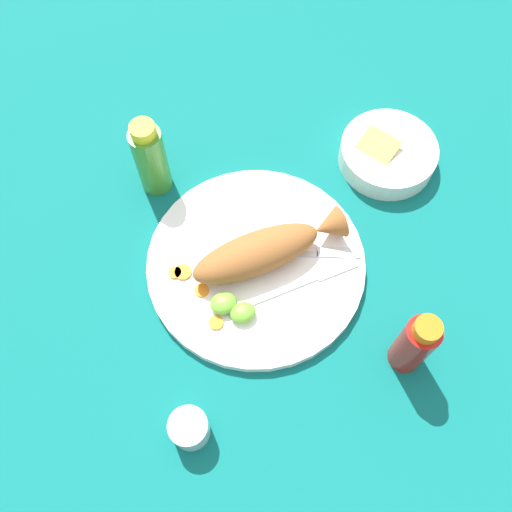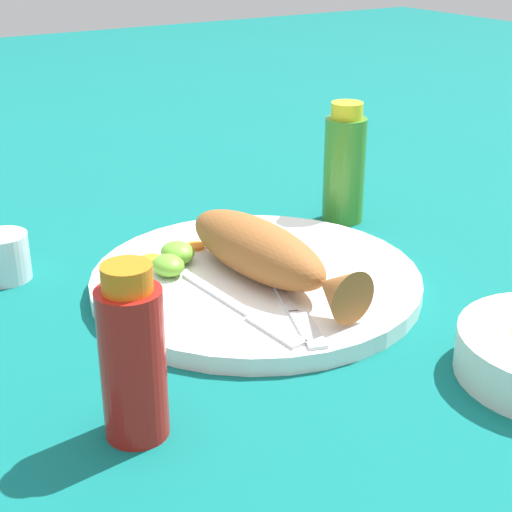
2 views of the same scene
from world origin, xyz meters
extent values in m
plane|color=#0C605B|center=(0.00, 0.00, 0.00)|extent=(4.00, 4.00, 0.00)
cylinder|color=white|center=(0.00, 0.00, 0.01)|extent=(0.35, 0.35, 0.02)
ellipsoid|color=#935628|center=(0.00, 0.00, 0.05)|extent=(0.21, 0.09, 0.06)
cone|color=#935628|center=(-0.12, -0.01, 0.05)|extent=(0.05, 0.06, 0.05)
cube|color=silver|center=(-0.04, 0.00, 0.02)|extent=(0.11, 0.05, 0.00)
cube|color=silver|center=(-0.13, 0.03, 0.02)|extent=(0.07, 0.04, 0.00)
cube|color=silver|center=(-0.02, 0.06, 0.02)|extent=(0.12, 0.02, 0.00)
cube|color=silver|center=(-0.12, 0.05, 0.02)|extent=(0.07, 0.02, 0.00)
cylinder|color=orange|center=(0.11, -0.02, 0.02)|extent=(0.03, 0.03, 0.00)
cylinder|color=orange|center=(0.13, -0.02, 0.02)|extent=(0.02, 0.02, 0.00)
cylinder|color=orange|center=(0.10, 0.02, 0.02)|extent=(0.02, 0.02, 0.00)
cylinder|color=orange|center=(0.09, 0.08, 0.02)|extent=(0.02, 0.02, 0.00)
ellipsoid|color=#6BB233|center=(0.07, 0.06, 0.03)|extent=(0.04, 0.04, 0.02)
ellipsoid|color=#6BB233|center=(0.05, 0.08, 0.03)|extent=(0.04, 0.03, 0.02)
cylinder|color=#B21914|center=(-0.16, 0.21, 0.06)|extent=(0.05, 0.05, 0.12)
cylinder|color=orange|center=(-0.16, 0.21, 0.13)|extent=(0.04, 0.04, 0.02)
cylinder|color=#3D8428|center=(0.11, -0.20, 0.07)|extent=(0.05, 0.05, 0.13)
cylinder|color=yellow|center=(0.11, -0.20, 0.14)|extent=(0.04, 0.04, 0.02)
cylinder|color=silver|center=(0.17, 0.22, 0.03)|extent=(0.06, 0.06, 0.05)
cylinder|color=white|center=(0.17, 0.22, 0.01)|extent=(0.05, 0.05, 0.02)
cylinder|color=white|center=(-0.28, -0.13, 0.02)|extent=(0.17, 0.17, 0.04)
cylinder|color=olive|center=(-0.28, -0.13, 0.03)|extent=(0.14, 0.14, 0.01)
cube|color=gold|center=(-0.25, -0.13, 0.04)|extent=(0.10, 0.09, 0.02)
camera|label=1|loc=(0.12, 0.37, 0.84)|focal=40.00mm
camera|label=2|loc=(-0.64, 0.40, 0.37)|focal=55.00mm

